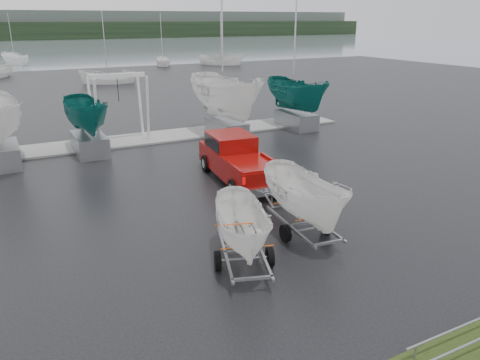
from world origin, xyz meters
The scene contains 16 objects.
ground_plane centered at (0.00, 0.00, 0.00)m, with size 120.00×120.00×0.00m, color black.
lake centered at (0.00, 100.00, -0.01)m, with size 300.00×300.00×0.00m, color gray.
dock centered at (0.00, 13.00, 0.05)m, with size 30.00×3.00×0.12m, color gray.
treeline centered at (0.00, 170.00, 3.00)m, with size 300.00×8.00×6.00m, color black.
far_hill centered at (0.00, 178.00, 5.00)m, with size 300.00×6.00×10.00m, color #4C5651.
pickup_truck centered at (2.91, 3.59, 1.05)m, with size 2.73×6.23×2.01m.
trailer_hitched centered at (2.22, -2.91, 2.84)m, with size 1.98×3.71×5.25m.
trailer_parked centered at (-0.61, -3.76, 2.48)m, with size 2.27×3.79×4.55m.
boat_hoist centered at (-0.12, 13.00, 2.67)m, with size 3.30×2.18×4.12m.
keelboat_1 centered at (-2.36, 11.20, 3.23)m, with size 2.07×3.20×6.61m.
keelboat_2 centered at (6.02, 11.00, 4.62)m, with size 2.91×3.20×11.09m.
keelboat_3 centered at (11.48, 11.30, 3.71)m, with size 2.34×3.20×10.51m.
moored_boat_2 centered at (5.19, 40.65, 0.01)m, with size 3.09×3.05×11.24m.
moored_boat_3 centered at (26.65, 55.43, 0.00)m, with size 4.05×4.05×11.77m.
moored_boat_5 centered at (-2.97, 71.68, 0.00)m, with size 3.68×3.73×11.91m.
moored_boat_6 centered at (17.77, 58.30, 0.01)m, with size 2.57×2.62×10.84m.
Camera 1 is at (-6.58, -15.02, 7.17)m, focal length 35.00 mm.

